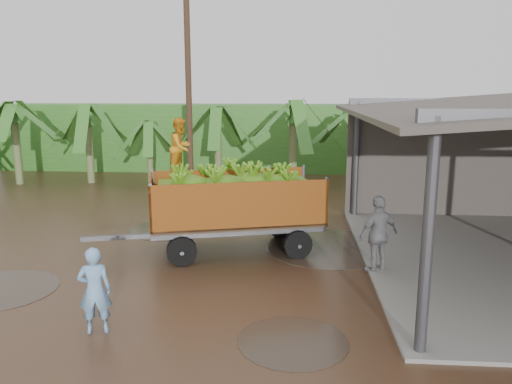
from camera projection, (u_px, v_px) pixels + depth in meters
ground at (166, 269)px, 12.42m from camera, size 100.00×100.00×0.00m
hedge_north at (201, 137)px, 27.83m from camera, size 22.00×3.00×3.60m
banana_trailer at (234, 202)px, 13.60m from camera, size 6.46×3.32×3.67m
man_blue at (95, 290)px, 9.05m from camera, size 0.68×0.54×1.63m
man_grey at (378, 235)px, 12.01m from camera, size 1.21×0.98×1.92m
utility_pole at (189, 89)px, 19.66m from camera, size 1.20×0.24×8.71m
banana_plants at (115, 154)px, 19.99m from camera, size 24.44×20.04×4.01m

